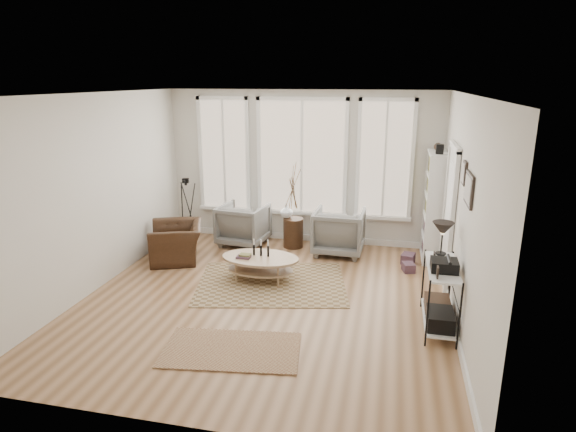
% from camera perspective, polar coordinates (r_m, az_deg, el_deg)
% --- Properties ---
extents(room, '(5.50, 5.54, 2.90)m').
position_cam_1_polar(room, '(6.64, -2.58, 1.46)').
color(room, '#A47953').
rests_on(room, ground).
extents(bay_window, '(4.14, 0.12, 2.24)m').
position_cam_1_polar(bay_window, '(9.18, 1.64, 6.69)').
color(bay_window, tan).
rests_on(bay_window, ground).
extents(door, '(0.09, 1.06, 2.22)m').
position_cam_1_polar(door, '(7.64, 18.56, 0.22)').
color(door, silver).
rests_on(door, ground).
extents(bookcase, '(0.31, 0.85, 2.06)m').
position_cam_1_polar(bookcase, '(8.71, 16.92, 1.09)').
color(bookcase, white).
rests_on(bookcase, ground).
extents(low_shelf, '(0.38, 1.08, 1.30)m').
position_cam_1_polar(low_shelf, '(6.46, 17.61, -8.32)').
color(low_shelf, white).
rests_on(low_shelf, ground).
extents(wall_art, '(0.04, 0.88, 0.44)m').
position_cam_1_polar(wall_art, '(6.10, 20.51, 3.49)').
color(wall_art, black).
rests_on(wall_art, ground).
extents(rug_main, '(2.57, 2.13, 0.01)m').
position_cam_1_polar(rug_main, '(7.60, -1.96, -7.95)').
color(rug_main, brown).
rests_on(rug_main, ground).
extents(rug_runner, '(1.71, 1.10, 0.01)m').
position_cam_1_polar(rug_runner, '(5.92, -6.72, -15.43)').
color(rug_runner, brown).
rests_on(rug_runner, ground).
extents(coffee_table, '(1.24, 0.80, 0.56)m').
position_cam_1_polar(coffee_table, '(7.64, -3.35, -5.45)').
color(coffee_table, '#A4835F').
rests_on(coffee_table, ground).
extents(armchair_left, '(0.95, 0.97, 0.79)m').
position_cam_1_polar(armchair_left, '(9.26, -5.30, -1.00)').
color(armchair_left, slate).
rests_on(armchair_left, ground).
extents(armchair_right, '(0.91, 0.94, 0.83)m').
position_cam_1_polar(armchair_right, '(8.79, 6.05, -1.84)').
color(armchair_right, slate).
rests_on(armchair_right, ground).
extents(side_table, '(0.37, 0.37, 1.57)m').
position_cam_1_polar(side_table, '(8.97, 0.64, 0.91)').
color(side_table, '#351F11').
rests_on(side_table, ground).
extents(vase, '(0.28, 0.28, 0.25)m').
position_cam_1_polar(vase, '(9.05, -0.18, 0.59)').
color(vase, silver).
rests_on(vase, side_table).
extents(accent_chair, '(1.25, 1.18, 0.65)m').
position_cam_1_polar(accent_chair, '(8.69, -13.06, -3.02)').
color(accent_chair, '#351F11').
rests_on(accent_chair, ground).
extents(tripod_camera, '(0.44, 0.44, 1.25)m').
position_cam_1_polar(tripod_camera, '(9.57, -11.83, 0.42)').
color(tripod_camera, black).
rests_on(tripod_camera, ground).
extents(book_stack_near, '(0.26, 0.31, 0.17)m').
position_cam_1_polar(book_stack_near, '(8.63, 14.04, -4.91)').
color(book_stack_near, maroon).
rests_on(book_stack_near, ground).
extents(book_stack_far, '(0.23, 0.27, 0.15)m').
position_cam_1_polar(book_stack_far, '(8.27, 14.09, -5.92)').
color(book_stack_far, maroon).
rests_on(book_stack_far, ground).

